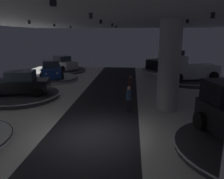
# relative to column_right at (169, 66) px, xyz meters

# --- Properties ---
(ground) EXTENTS (24.00, 44.00, 0.06)m
(ground) POSITION_rel_column_right_xyz_m (-4.00, -4.15, -2.77)
(ground) COLOR silver
(ceiling_with_spotlights) EXTENTS (24.00, 44.00, 0.39)m
(ceiling_with_spotlights) POSITION_rel_column_right_xyz_m (-4.00, -4.15, 2.80)
(ceiling_with_spotlights) COLOR silver
(column_right) EXTENTS (1.32, 1.32, 5.50)m
(column_right) POSITION_rel_column_right_xyz_m (0.00, 0.00, 0.00)
(column_right) COLOR #ADADB2
(column_right) RESTS_ON ground
(display_platform_deep_right) EXTENTS (5.92, 5.92, 0.28)m
(display_platform_deep_right) POSITION_rel_column_right_xyz_m (2.05, 14.91, -2.59)
(display_platform_deep_right) COLOR silver
(display_platform_deep_right) RESTS_ON ground
(pickup_truck_deep_right) EXTENTS (5.27, 5.19, 2.30)m
(pickup_truck_deep_right) POSITION_rel_column_right_xyz_m (2.28, 15.14, -1.53)
(pickup_truck_deep_right) COLOR black
(pickup_truck_deep_right) RESTS_ON display_platform_deep_right
(display_platform_far_left) EXTENTS (5.23, 5.23, 0.34)m
(display_platform_far_left) POSITION_rel_column_right_xyz_m (-10.45, 8.06, -2.56)
(display_platform_far_left) COLOR #B7B7BC
(display_platform_far_left) RESTS_ON ground
(display_car_far_left) EXTENTS (3.32, 4.56, 1.71)m
(display_car_far_left) POSITION_rel_column_right_xyz_m (-10.46, 8.09, -1.64)
(display_car_far_left) COLOR navy
(display_car_far_left) RESTS_ON display_platform_far_left
(display_platform_far_right) EXTENTS (5.68, 5.68, 0.35)m
(display_platform_far_right) POSITION_rel_column_right_xyz_m (3.41, 8.32, -2.56)
(display_platform_far_right) COLOR #333338
(display_platform_far_right) RESTS_ON ground
(pickup_truck_far_right) EXTENTS (5.69, 3.87, 2.30)m
(pickup_truck_far_right) POSITION_rel_column_right_xyz_m (3.11, 8.22, -1.46)
(pickup_truck_far_right) COLOR silver
(pickup_truck_far_right) RESTS_ON display_platform_far_right
(display_platform_deep_left) EXTENTS (5.90, 5.90, 0.26)m
(display_platform_deep_left) POSITION_rel_column_right_xyz_m (-11.10, 13.71, -2.60)
(display_platform_deep_left) COLOR #333338
(display_platform_deep_left) RESTS_ON ground
(display_car_deep_left) EXTENTS (4.41, 4.02, 1.71)m
(display_car_deep_left) POSITION_rel_column_right_xyz_m (-11.12, 13.73, -1.73)
(display_car_deep_left) COLOR silver
(display_car_deep_left) RESTS_ON display_platform_deep_left
(display_platform_mid_left) EXTENTS (5.73, 5.73, 0.31)m
(display_platform_mid_left) POSITION_rel_column_right_xyz_m (-10.48, 1.56, -2.57)
(display_platform_mid_left) COLOR #333338
(display_platform_mid_left) RESTS_ON ground
(display_car_mid_left) EXTENTS (4.49, 2.91, 1.71)m
(display_car_mid_left) POSITION_rel_column_right_xyz_m (-10.45, 1.56, -1.67)
(display_car_mid_left) COLOR black
(display_car_mid_left) RESTS_ON display_platform_mid_left
(visitor_walking_near) EXTENTS (0.32, 0.32, 1.59)m
(visitor_walking_near) POSITION_rel_column_right_xyz_m (-2.33, 2.87, -1.84)
(visitor_walking_near) COLOR black
(visitor_walking_near) RESTS_ON ground
(visitor_walking_far) EXTENTS (0.32, 0.32, 1.59)m
(visitor_walking_far) POSITION_rel_column_right_xyz_m (-2.38, -0.71, -1.84)
(visitor_walking_far) COLOR black
(visitor_walking_far) RESTS_ON ground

